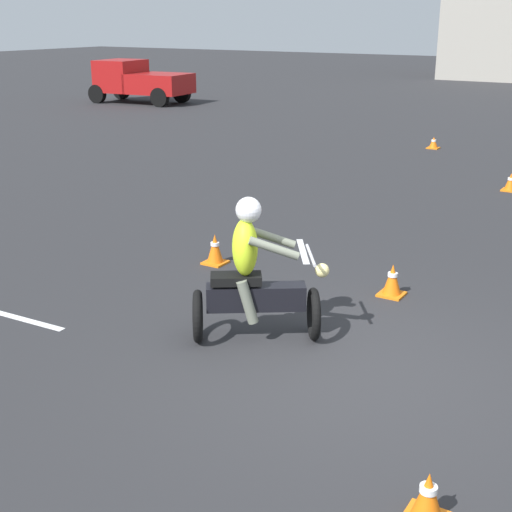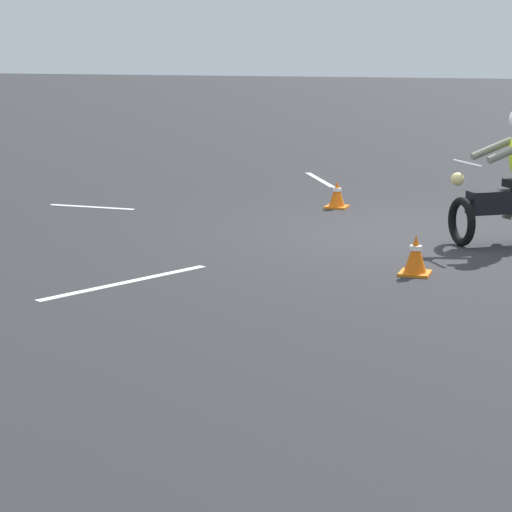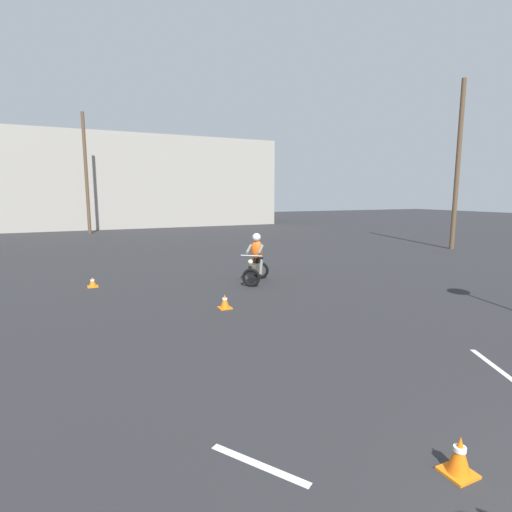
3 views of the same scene
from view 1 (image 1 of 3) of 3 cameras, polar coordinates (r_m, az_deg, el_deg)
ground_plane at (r=7.45m, az=7.81°, el=-9.37°), size 120.00×120.00×0.00m
motorcycle_rider_foreground at (r=7.84m, az=-0.26°, el=-1.90°), size 1.49×1.29×1.66m
pickup_truck at (r=31.01m, az=-9.36°, el=13.70°), size 4.31×2.34×1.73m
traffic_cone_near_right at (r=9.45m, az=10.85°, el=-1.94°), size 0.32×0.32×0.43m
traffic_cone_mid_center at (r=15.87m, az=19.70°, el=5.57°), size 0.32×0.32×0.37m
traffic_cone_mid_left at (r=5.54m, az=13.57°, el=-18.32°), size 0.32×0.32×0.41m
traffic_cone_far_right at (r=10.49m, az=-3.30°, el=0.52°), size 0.32×0.32×0.45m
traffic_cone_far_center at (r=20.48m, az=14.02°, el=8.77°), size 0.32×0.32×0.32m
lane_stripe_nw at (r=11.11m, az=3.77°, el=0.40°), size 0.76×1.09×0.01m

